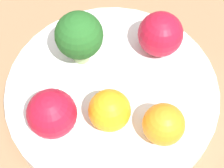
{
  "coord_description": "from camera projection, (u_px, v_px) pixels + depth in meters",
  "views": [
    {
      "loc": [
        -0.2,
        0.12,
        0.45
      ],
      "look_at": [
        0.0,
        0.0,
        0.06
      ],
      "focal_mm": 60.0,
      "sensor_mm": 36.0,
      "label": 1
    }
  ],
  "objects": [
    {
      "name": "ground_plane",
      "position": [
        112.0,
        105.0,
        0.51
      ],
      "size": [
        6.0,
        6.0,
        0.0
      ],
      "primitive_type": "plane",
      "color": "gray"
    },
    {
      "name": "table_surface",
      "position": [
        112.0,
        102.0,
        0.5
      ],
      "size": [
        1.2,
        1.2,
        0.02
      ],
      "color": "#936D4C",
      "rests_on": "ground_plane"
    },
    {
      "name": "bowl",
      "position": [
        112.0,
        93.0,
        0.48
      ],
      "size": [
        0.27,
        0.27,
        0.03
      ],
      "color": "white",
      "rests_on": "table_surface"
    },
    {
      "name": "broccoli",
      "position": [
        79.0,
        36.0,
        0.45
      ],
      "size": [
        0.06,
        0.06,
        0.08
      ],
      "color": "#99C17A",
      "rests_on": "bowl"
    },
    {
      "name": "apple_red",
      "position": [
        52.0,
        114.0,
        0.42
      ],
      "size": [
        0.06,
        0.06,
        0.06
      ],
      "color": "#B7142D",
      "rests_on": "bowl"
    },
    {
      "name": "apple_green",
      "position": [
        160.0,
        34.0,
        0.47
      ],
      "size": [
        0.06,
        0.06,
        0.06
      ],
      "color": "#B7142D",
      "rests_on": "bowl"
    },
    {
      "name": "orange_front",
      "position": [
        110.0,
        110.0,
        0.42
      ],
      "size": [
        0.05,
        0.05,
        0.05
      ],
      "color": "orange",
      "rests_on": "bowl"
    },
    {
      "name": "orange_back",
      "position": [
        164.0,
        124.0,
        0.42
      ],
      "size": [
        0.05,
        0.05,
        0.05
      ],
      "color": "orange",
      "rests_on": "bowl"
    }
  ]
}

